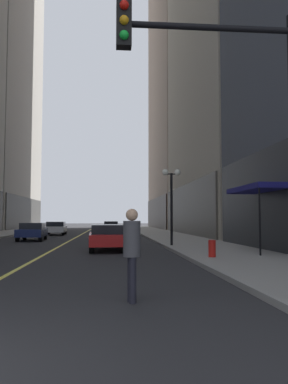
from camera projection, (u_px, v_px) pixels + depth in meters
The scene contains 12 objects.
ground_plane at pixel (80, 235), 38.06m from camera, with size 200.00×200.00×0.00m, color #262628.
sidewalk_right at pixel (163, 234), 38.77m from camera, with size 4.50×78.00×0.15m, color gray.
lane_centre_stripe at pixel (80, 235), 38.06m from camera, with size 0.16×70.00×0.01m, color #E5D64C.
storefront_awning_right at pixel (257, 189), 17.83m from camera, with size 1.60×4.26×3.12m.
car_red at pixel (107, 236), 19.97m from camera, with size 1.97×4.71×1.32m.
car_navy at pixel (32, 231), 29.00m from camera, with size 1.98×4.09×1.32m.
car_white at pixel (56, 228), 39.13m from camera, with size 2.08×4.51×1.32m.
car_silver at pixel (111, 226), 46.12m from camera, with size 1.79×4.09×1.32m.
pedestrian_with_orange_bag at pixel (132, 247), 7.61m from camera, with size 0.39×0.39×1.82m.
traffic_light_near_right at pixel (239, 105), 7.22m from camera, with size 3.43×0.35×5.65m.
street_lamp_right_mid at pixel (171, 190), 21.93m from camera, with size 1.06×0.36×4.43m.
fire_hydrant_right at pixel (212, 250), 15.02m from camera, with size 0.28×0.28×0.80m, color red.
Camera 1 is at (2.97, -3.66, 1.62)m, focal length 36.41 mm.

